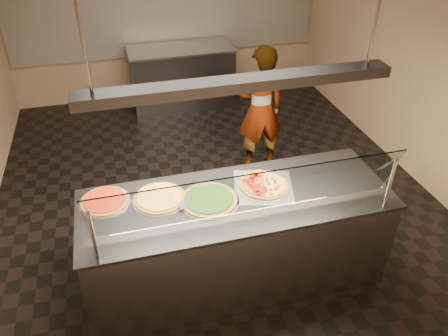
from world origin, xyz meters
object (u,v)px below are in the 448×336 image
object	(u,v)px
half_pizza_sausage	(274,183)
heat_lamp_housing	(239,84)
half_pizza_pepperoni	(252,186)
pizza_spinach	(209,199)
sneeze_guard	(251,194)
pizza_tomato	(105,201)
perforated_tray	(263,186)
prep_table	(182,76)
worker	(260,109)
serving_counter	(236,239)
pizza_cheese	(160,197)
pizza_spatula	(179,200)

from	to	relation	value
half_pizza_sausage	heat_lamp_housing	size ratio (longest dim) A/B	0.20
half_pizza_pepperoni	heat_lamp_housing	size ratio (longest dim) A/B	0.20
half_pizza_pepperoni	pizza_spinach	xyz separation A→B (m)	(-0.40, -0.06, -0.02)
pizza_spinach	sneeze_guard	bearing A→B (deg)	-57.52
sneeze_guard	pizza_tomato	size ratio (longest dim) A/B	5.68
perforated_tray	prep_table	world-z (taller)	perforated_tray
half_pizza_sausage	worker	world-z (taller)	worker
prep_table	half_pizza_sausage	bearing A→B (deg)	-88.04
half_pizza_pepperoni	sneeze_guard	bearing A→B (deg)	-110.48
serving_counter	sneeze_guard	bearing A→B (deg)	-90.00
half_pizza_sausage	pizza_cheese	distance (m)	0.99
worker	prep_table	bearing A→B (deg)	-75.17
sneeze_guard	pizza_tomato	xyz separation A→B (m)	(-1.07, 0.58, -0.28)
prep_table	half_pizza_pepperoni	bearing A→B (deg)	-91.06
perforated_tray	pizza_spatula	bearing A→B (deg)	-178.32
sneeze_guard	worker	distance (m)	2.30
perforated_tray	pizza_spatula	xyz separation A→B (m)	(-0.74, -0.02, 0.02)
pizza_cheese	prep_table	xyz separation A→B (m)	(0.86, 3.70, -0.48)
half_pizza_sausage	sneeze_guard	bearing A→B (deg)	-130.12
half_pizza_sausage	pizza_spinach	world-z (taller)	half_pizza_sausage
sneeze_guard	prep_table	world-z (taller)	sneeze_guard
prep_table	heat_lamp_housing	world-z (taller)	heat_lamp_housing
serving_counter	pizza_cheese	distance (m)	0.80
half_pizza_pepperoni	half_pizza_sausage	distance (m)	0.20
pizza_cheese	pizza_spatula	xyz separation A→B (m)	(0.15, -0.09, 0.01)
heat_lamp_housing	pizza_cheese	bearing A→B (deg)	165.76
pizza_spatula	pizza_cheese	bearing A→B (deg)	147.90
perforated_tray	pizza_spinach	size ratio (longest dim) A/B	1.23
sneeze_guard	perforated_tray	world-z (taller)	sneeze_guard
pizza_spatula	heat_lamp_housing	xyz separation A→B (m)	(0.48, -0.07, 0.99)
perforated_tray	half_pizza_pepperoni	world-z (taller)	half_pizza_pepperoni
pizza_cheese	pizza_tomato	size ratio (longest dim) A/B	1.08
half_pizza_sausage	heat_lamp_housing	bearing A→B (deg)	-166.78
perforated_tray	half_pizza_pepperoni	distance (m)	0.10
pizza_cheese	worker	xyz separation A→B (m)	(1.45, 1.61, -0.15)
pizza_spatula	pizza_tomato	bearing A→B (deg)	164.07
pizza_cheese	heat_lamp_housing	size ratio (longest dim) A/B	0.20
pizza_spinach	prep_table	distance (m)	3.89
pizza_cheese	worker	size ratio (longest dim) A/B	0.29
pizza_tomato	prep_table	world-z (taller)	pizza_tomato
perforated_tray	prep_table	size ratio (longest dim) A/B	0.37
perforated_tray	prep_table	xyz separation A→B (m)	(-0.03, 3.77, -0.47)
perforated_tray	worker	xyz separation A→B (m)	(0.56, 1.68, -0.14)
half_pizza_pepperoni	pizza_tomato	bearing A→B (deg)	173.25
pizza_spinach	heat_lamp_housing	world-z (taller)	heat_lamp_housing
perforated_tray	half_pizza_pepperoni	xyz separation A→B (m)	(-0.10, 0.00, 0.03)
serving_counter	heat_lamp_housing	size ratio (longest dim) A/B	1.14
pizza_tomato	pizza_spinach	bearing A→B (deg)	-14.06
pizza_cheese	pizza_tomato	distance (m)	0.45
perforated_tray	heat_lamp_housing	world-z (taller)	heat_lamp_housing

